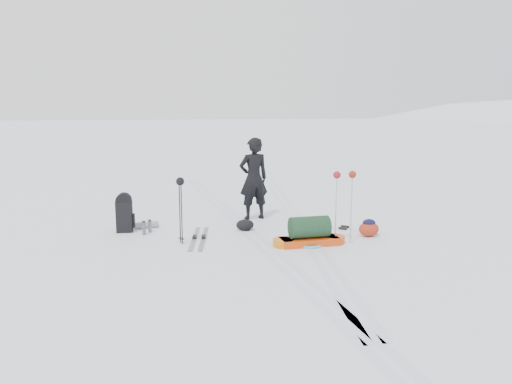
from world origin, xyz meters
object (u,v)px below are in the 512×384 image
(skier, at_px, (254,179))
(ski_poles_black, at_px, (180,189))
(pulk_sled, at_px, (309,234))
(expedition_rucksack, at_px, (127,214))

(skier, relative_size, ski_poles_black, 1.48)
(pulk_sled, height_order, ski_poles_black, ski_poles_black)
(skier, bearing_deg, ski_poles_black, 36.52)
(ski_poles_black, bearing_deg, skier, 58.10)
(expedition_rucksack, distance_m, ski_poles_black, 1.80)
(pulk_sled, xyz_separation_m, expedition_rucksack, (-3.61, 1.87, 0.18))
(skier, xyz_separation_m, ski_poles_black, (-1.89, -1.92, 0.10))
(skier, height_order, pulk_sled, skier)
(skier, distance_m, ski_poles_black, 2.69)
(expedition_rucksack, bearing_deg, pulk_sled, -22.47)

